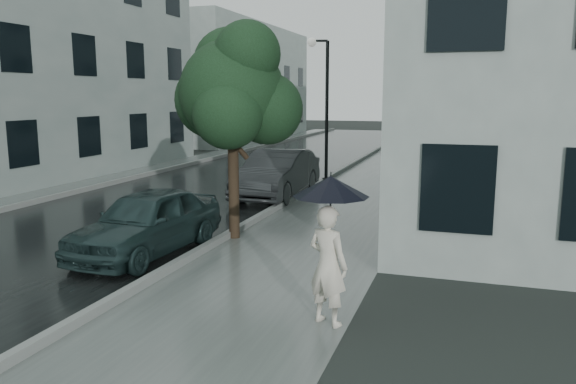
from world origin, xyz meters
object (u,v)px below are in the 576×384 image
(street_tree, at_px, (234,91))
(car_far, at_px, (277,174))
(lamp_post, at_px, (323,101))
(car_near, at_px, (147,222))
(pedestrian, at_px, (328,265))

(street_tree, distance_m, car_far, 5.68)
(lamp_post, distance_m, car_near, 10.24)
(lamp_post, bearing_deg, pedestrian, -88.46)
(pedestrian, distance_m, car_near, 4.87)
(pedestrian, height_order, car_near, pedestrian)
(lamp_post, distance_m, car_far, 3.85)
(pedestrian, xyz_separation_m, street_tree, (-3.15, 4.09, 2.39))
(lamp_post, relative_size, car_far, 1.16)
(pedestrian, relative_size, car_near, 0.44)
(car_near, height_order, car_far, car_far)
(lamp_post, height_order, car_near, lamp_post)
(lamp_post, bearing_deg, street_tree, -102.51)
(street_tree, xyz_separation_m, lamp_post, (-0.15, 8.14, -0.31))
(car_near, bearing_deg, lamp_post, 88.23)
(car_far, bearing_deg, pedestrian, -66.44)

